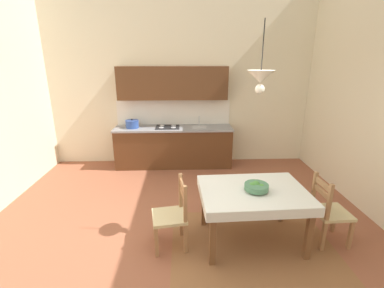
# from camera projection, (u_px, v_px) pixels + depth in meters

# --- Properties ---
(ground_plane) EXTENTS (6.41, 6.88, 0.10)m
(ground_plane) POSITION_uv_depth(u_px,v_px,m) (181.00, 249.00, 3.54)
(ground_plane) COLOR #99563D
(wall_back) EXTENTS (6.41, 0.12, 4.16)m
(wall_back) POSITION_uv_depth(u_px,v_px,m) (180.00, 71.00, 5.94)
(wall_back) COLOR beige
(wall_back) RESTS_ON ground_plane
(area_rug) EXTENTS (2.10, 1.60, 0.01)m
(area_rug) POSITION_uv_depth(u_px,v_px,m) (252.00, 244.00, 3.55)
(area_rug) COLOR #915E3A
(area_rug) RESTS_ON ground_plane
(kitchen_cabinetry) EXTENTS (2.60, 0.63, 2.20)m
(kitchen_cabinetry) POSITION_uv_depth(u_px,v_px,m) (173.00, 129.00, 5.99)
(kitchen_cabinetry) COLOR #56331C
(kitchen_cabinetry) RESTS_ON ground_plane
(dining_table) EXTENTS (1.39, 1.05, 0.75)m
(dining_table) POSITION_uv_depth(u_px,v_px,m) (253.00, 198.00, 3.45)
(dining_table) COLOR brown
(dining_table) RESTS_ON ground_plane
(dining_chair_window_side) EXTENTS (0.44, 0.44, 0.93)m
(dining_chair_window_side) POSITION_uv_depth(u_px,v_px,m) (329.00, 212.00, 3.49)
(dining_chair_window_side) COLOR #D1BC89
(dining_chair_window_side) RESTS_ON ground_plane
(dining_chair_tv_side) EXTENTS (0.48, 0.48, 0.93)m
(dining_chair_tv_side) POSITION_uv_depth(u_px,v_px,m) (172.00, 215.00, 3.41)
(dining_chair_tv_side) COLOR #D1BC89
(dining_chair_tv_side) RESTS_ON ground_plane
(fruit_bowl) EXTENTS (0.30, 0.30, 0.12)m
(fruit_bowl) POSITION_uv_depth(u_px,v_px,m) (256.00, 187.00, 3.36)
(fruit_bowl) COLOR #4C7F5B
(fruit_bowl) RESTS_ON dining_table
(pendant_lamp) EXTENTS (0.32, 0.32, 0.80)m
(pendant_lamp) POSITION_uv_depth(u_px,v_px,m) (261.00, 77.00, 3.05)
(pendant_lamp) COLOR black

